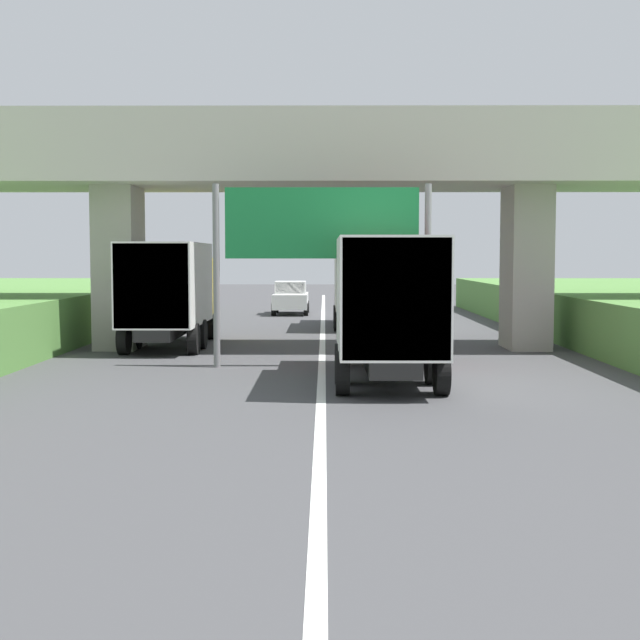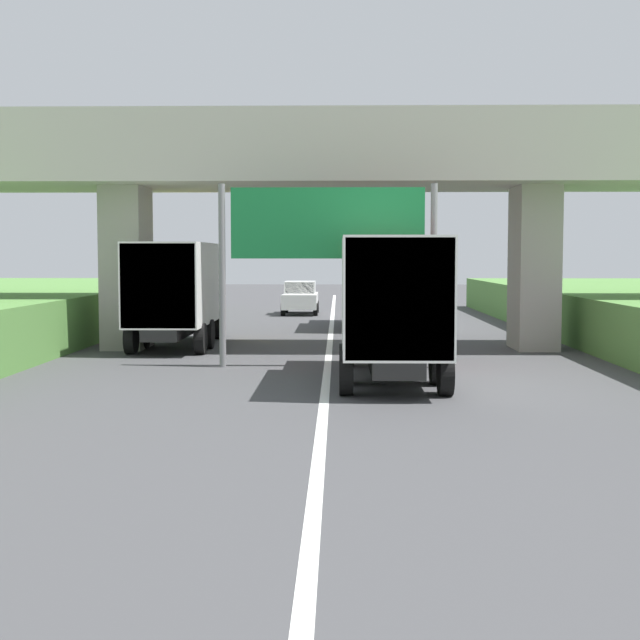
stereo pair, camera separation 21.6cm
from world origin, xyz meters
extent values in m
cube|color=white|center=(0.00, 26.64, 0.00)|extent=(0.20, 93.28, 0.01)
cube|color=#ADA89E|center=(0.00, 33.30, 5.80)|extent=(40.00, 4.80, 1.10)
cube|color=#ADA89E|center=(0.00, 31.08, 6.90)|extent=(40.00, 0.36, 1.10)
cube|color=#ADA89E|center=(0.00, 35.52, 6.90)|extent=(40.00, 0.36, 1.10)
cube|color=#9F9A91|center=(-6.63, 33.30, 2.62)|extent=(1.30, 2.20, 5.25)
cube|color=#9F9A91|center=(6.63, 33.30, 2.62)|extent=(1.30, 2.20, 5.25)
cylinder|color=slate|center=(-2.85, 28.30, 2.47)|extent=(0.18, 0.18, 4.95)
cylinder|color=slate|center=(2.85, 28.30, 2.47)|extent=(0.18, 0.18, 4.95)
cube|color=#167238|center=(0.00, 28.30, 3.90)|extent=(5.20, 0.12, 1.90)
cube|color=white|center=(0.00, 28.28, 3.90)|extent=(4.89, 0.01, 1.67)
cube|color=black|center=(1.66, 42.33, 0.66)|extent=(1.10, 7.30, 0.36)
cube|color=#B2B5B7|center=(1.66, 44.93, 1.89)|extent=(2.10, 2.10, 2.10)
cube|color=#2D3842|center=(1.66, 45.95, 2.19)|extent=(1.89, 0.06, 0.90)
cube|color=#B7B7B2|center=(1.66, 41.28, 2.14)|extent=(2.30, 5.20, 2.60)
cube|color=gray|center=(1.66, 38.70, 2.14)|extent=(2.21, 0.04, 2.50)
cylinder|color=black|center=(0.69, 44.93, 0.48)|extent=(0.30, 0.96, 0.96)
cylinder|color=black|center=(2.63, 44.93, 0.48)|extent=(0.30, 0.96, 0.96)
cylinder|color=black|center=(0.59, 39.85, 0.48)|extent=(0.30, 0.96, 0.96)
cylinder|color=black|center=(2.73, 39.85, 0.48)|extent=(0.30, 0.96, 0.96)
cylinder|color=black|center=(0.59, 41.54, 0.48)|extent=(0.30, 0.96, 0.96)
cylinder|color=black|center=(2.73, 41.54, 0.48)|extent=(0.30, 0.96, 0.96)
cube|color=black|center=(1.53, 25.89, 0.66)|extent=(1.10, 7.30, 0.36)
cube|color=red|center=(1.53, 28.49, 1.89)|extent=(2.10, 2.10, 2.10)
cube|color=#2D3842|center=(1.53, 29.51, 2.19)|extent=(1.89, 0.06, 0.90)
cube|color=silver|center=(1.53, 24.84, 2.14)|extent=(2.30, 5.20, 2.60)
cube|color=#A8A8A4|center=(1.53, 22.26, 2.14)|extent=(2.21, 0.04, 2.50)
cylinder|color=black|center=(0.56, 28.49, 0.48)|extent=(0.30, 0.96, 0.96)
cylinder|color=black|center=(2.50, 28.49, 0.48)|extent=(0.30, 0.96, 0.96)
cylinder|color=black|center=(0.46, 23.41, 0.48)|extent=(0.30, 0.96, 0.96)
cylinder|color=black|center=(2.60, 23.41, 0.48)|extent=(0.30, 0.96, 0.96)
cylinder|color=black|center=(0.46, 25.10, 0.48)|extent=(0.30, 0.96, 0.96)
cylinder|color=black|center=(2.60, 25.10, 0.48)|extent=(0.30, 0.96, 0.96)
cube|color=black|center=(-5.01, 33.87, 0.66)|extent=(1.10, 7.30, 0.36)
cube|color=gold|center=(-5.01, 36.47, 1.89)|extent=(2.10, 2.10, 2.10)
cube|color=#2D3842|center=(-5.01, 37.49, 2.19)|extent=(1.89, 0.06, 0.90)
cube|color=silver|center=(-5.01, 32.82, 2.14)|extent=(2.30, 5.20, 2.60)
cube|color=#A8A8A4|center=(-5.01, 30.24, 2.14)|extent=(2.21, 0.04, 2.50)
cylinder|color=black|center=(-5.98, 36.47, 0.48)|extent=(0.30, 0.96, 0.96)
cylinder|color=black|center=(-4.04, 36.47, 0.48)|extent=(0.30, 0.96, 0.96)
cylinder|color=black|center=(-6.08, 31.39, 0.48)|extent=(0.30, 0.96, 0.96)
cylinder|color=black|center=(-3.94, 31.39, 0.48)|extent=(0.30, 0.96, 0.96)
cylinder|color=black|center=(-6.08, 33.08, 0.48)|extent=(0.30, 0.96, 0.96)
cylinder|color=black|center=(-3.94, 33.08, 0.48)|extent=(0.30, 0.96, 0.96)
cube|color=silver|center=(-1.69, 50.56, 0.70)|extent=(1.76, 4.10, 0.76)
cube|color=silver|center=(-1.69, 50.41, 1.40)|extent=(1.56, 1.90, 0.64)
cube|color=#2D3842|center=(-1.69, 49.49, 1.40)|extent=(1.44, 0.06, 0.54)
cylinder|color=black|center=(-2.51, 51.84, 0.32)|extent=(0.22, 0.64, 0.64)
cylinder|color=black|center=(-0.87, 51.84, 0.32)|extent=(0.22, 0.64, 0.64)
cylinder|color=black|center=(-2.51, 49.29, 0.32)|extent=(0.22, 0.64, 0.64)
cylinder|color=black|center=(-0.87, 49.29, 0.32)|extent=(0.22, 0.64, 0.64)
camera|label=1|loc=(0.07, 4.26, 3.00)|focal=50.06mm
camera|label=2|loc=(0.29, 4.26, 3.00)|focal=50.06mm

